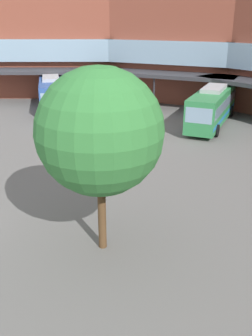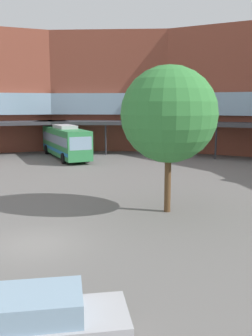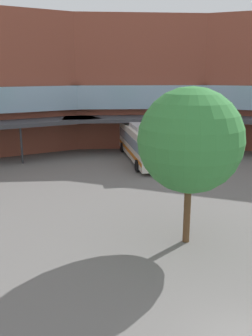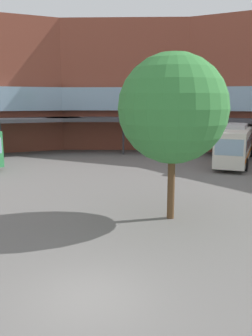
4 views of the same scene
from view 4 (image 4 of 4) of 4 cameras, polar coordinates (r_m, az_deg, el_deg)
The scene contains 4 objects.
ground_plane at distance 11.57m, azimuth -6.05°, elevation -19.64°, with size 120.97×120.97×0.00m, color slate.
station_building at distance 32.93m, azimuth -0.83°, elevation 13.11°, with size 78.86×40.01×14.94m.
bus_0 at distance 35.53m, azimuth 17.02°, elevation 3.82°, with size 6.58×12.49×3.65m.
plaza_tree at distance 17.43m, azimuth 7.46°, elevation 9.31°, with size 5.27×5.27×8.08m.
Camera 4 is at (1.44, -9.88, 5.84)m, focal length 38.37 mm.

